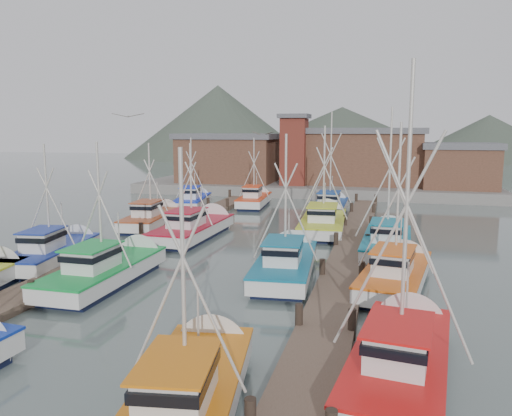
% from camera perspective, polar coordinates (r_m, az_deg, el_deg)
% --- Properties ---
extents(ground, '(260.00, 260.00, 0.00)m').
position_cam_1_polar(ground, '(29.53, -3.64, -6.41)').
color(ground, '#485653').
rests_on(ground, ground).
extents(dock_left, '(2.30, 46.00, 1.50)m').
position_cam_1_polar(dock_left, '(35.77, -12.29, -3.55)').
color(dock_left, brown).
rests_on(dock_left, ground).
extents(dock_right, '(2.30, 46.00, 1.50)m').
position_cam_1_polar(dock_right, '(32.03, 10.73, -4.94)').
color(dock_right, brown).
rests_on(dock_right, ground).
extents(quay, '(44.00, 16.00, 1.20)m').
position_cam_1_polar(quay, '(65.05, 6.70, 2.44)').
color(quay, gray).
rests_on(quay, ground).
extents(shed_left, '(12.72, 8.48, 6.20)m').
position_cam_1_polar(shed_left, '(65.27, -3.15, 5.80)').
color(shed_left, brown).
rests_on(shed_left, quay).
extents(shed_center, '(14.84, 9.54, 6.90)m').
position_cam_1_polar(shed_center, '(64.17, 12.10, 5.88)').
color(shed_center, brown).
rests_on(shed_center, quay).
extents(shed_right, '(8.48, 6.36, 5.20)m').
position_cam_1_polar(shed_right, '(61.66, 22.22, 4.52)').
color(shed_right, brown).
rests_on(shed_right, quay).
extents(lookout_tower, '(3.60, 3.60, 8.50)m').
position_cam_1_polar(lookout_tower, '(61.07, 4.37, 6.73)').
color(lookout_tower, maroon).
rests_on(lookout_tower, quay).
extents(distant_hills, '(175.00, 140.00, 42.00)m').
position_cam_1_polar(distant_hills, '(151.39, 6.51, 5.82)').
color(distant_hills, '#424E41').
rests_on(distant_hills, ground).
extents(boat_1, '(3.78, 8.70, 8.02)m').
position_cam_1_polar(boat_1, '(14.73, -7.34, -19.90)').
color(boat_1, black).
rests_on(boat_1, ground).
extents(boat_3, '(4.13, 8.95, 10.47)m').
position_cam_1_polar(boat_3, '(17.20, 16.32, -15.77)').
color(boat_3, black).
rests_on(boat_3, ground).
extents(boat_4, '(3.28, 9.06, 8.00)m').
position_cam_1_polar(boat_4, '(26.99, -16.31, -6.72)').
color(boat_4, black).
rests_on(boat_4, ground).
extents(boat_5, '(3.53, 9.24, 8.37)m').
position_cam_1_polar(boat_5, '(27.22, 3.51, -6.25)').
color(boat_5, black).
rests_on(boat_5, ground).
extents(boat_6, '(3.76, 8.65, 7.68)m').
position_cam_1_polar(boat_6, '(31.99, -21.87, -4.59)').
color(boat_6, black).
rests_on(boat_6, ground).
extents(boat_7, '(3.94, 8.92, 8.88)m').
position_cam_1_polar(boat_7, '(26.16, 15.78, -7.18)').
color(boat_7, black).
rests_on(boat_7, ground).
extents(boat_8, '(3.37, 9.98, 7.79)m').
position_cam_1_polar(boat_8, '(37.08, -6.87, -2.24)').
color(boat_8, black).
rests_on(boat_8, ground).
extents(boat_9, '(3.76, 10.31, 9.07)m').
position_cam_1_polar(boat_9, '(39.52, 7.75, -1.56)').
color(boat_9, black).
rests_on(boat_9, ground).
extents(boat_10, '(3.59, 9.00, 7.51)m').
position_cam_1_polar(boat_10, '(41.82, -11.58, -1.10)').
color(boat_10, black).
rests_on(boat_10, ground).
extents(boat_11, '(4.02, 9.17, 9.98)m').
position_cam_1_polar(boat_11, '(33.31, 14.77, -3.71)').
color(boat_11, black).
rests_on(boat_11, ground).
extents(boat_12, '(3.15, 8.37, 7.70)m').
position_cam_1_polar(boat_12, '(51.90, -0.11, 0.98)').
color(boat_12, black).
rests_on(boat_12, ground).
extents(boat_13, '(4.06, 9.14, 10.22)m').
position_cam_1_polar(boat_13, '(47.56, 8.52, 0.18)').
color(boat_13, black).
rests_on(boat_13, ground).
extents(boat_14, '(3.98, 8.72, 7.76)m').
position_cam_1_polar(boat_14, '(51.44, -7.18, 0.85)').
color(boat_14, black).
rests_on(boat_14, ground).
extents(gull_near, '(1.53, 0.66, 0.24)m').
position_cam_1_polar(gull_near, '(23.95, -14.41, 10.17)').
color(gull_near, gray).
rests_on(gull_near, ground).
extents(gull_far, '(1.46, 0.64, 0.24)m').
position_cam_1_polar(gull_far, '(29.51, 0.79, 8.51)').
color(gull_far, gray).
rests_on(gull_far, ground).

